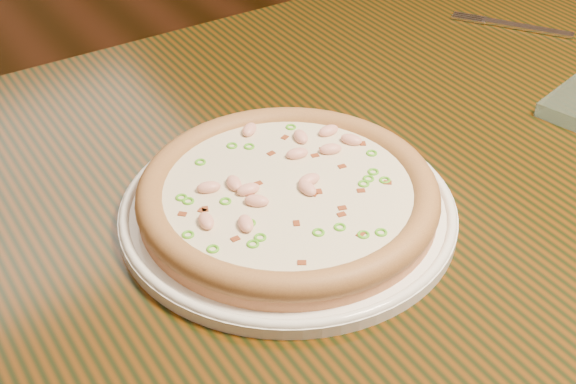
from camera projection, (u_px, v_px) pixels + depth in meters
ground at (238, 228)px, 1.98m from camera, size 9.00×9.00×0.00m
hero_table at (350, 225)px, 0.96m from camera, size 1.20×0.80×0.75m
plate at (288, 209)px, 0.81m from camera, size 0.34×0.34×0.02m
pizza at (288, 194)px, 0.80m from camera, size 0.30×0.30×0.03m
fork at (516, 26)px, 1.16m from camera, size 0.11×0.16×0.00m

